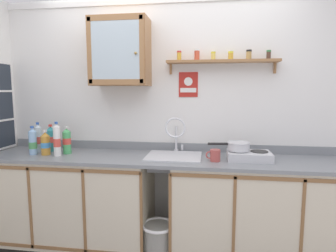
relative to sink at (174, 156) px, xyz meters
name	(u,v)px	position (x,y,z in m)	size (l,w,h in m)	color
back_wall	(168,121)	(-0.10, 0.28, 0.30)	(3.95, 0.07, 2.44)	white
lower_cabinet_run	(73,201)	(-0.99, -0.04, -0.47)	(1.54, 0.60, 0.90)	black
lower_cabinet_run_right	(260,212)	(0.78, -0.04, -0.47)	(1.57, 0.60, 0.90)	black
countertop	(163,159)	(-0.10, -0.05, -0.02)	(3.31, 0.62, 0.03)	gray
backsplash	(168,147)	(-0.10, 0.24, 0.04)	(3.31, 0.02, 0.08)	gray
sink	(174,156)	(0.00, 0.00, 0.00)	(0.50, 0.47, 0.46)	silver
hot_plate_stove	(249,156)	(0.67, -0.05, 0.04)	(0.37, 0.26, 0.08)	silver
saucepan	(238,146)	(0.57, -0.03, 0.12)	(0.37, 0.20, 0.08)	silver
bottle_juice_amber_0	(46,144)	(-1.21, -0.11, 0.10)	(0.09, 0.09, 0.24)	gold
bottle_water_blue_1	(33,142)	(-1.33, -0.12, 0.12)	(0.07, 0.07, 0.27)	#8CB7E0
bottle_soda_green_2	(67,141)	(-1.04, -0.04, 0.12)	(0.08, 0.08, 0.26)	#4CB266
bottle_detergent_teal_3	(51,139)	(-1.25, 0.04, 0.12)	(0.08, 0.08, 0.27)	teal
bottle_water_clear_4	(38,138)	(-1.35, -0.01, 0.13)	(0.07, 0.07, 0.29)	silver
bottle_opaque_white_5	(57,140)	(-1.07, -0.14, 0.15)	(0.07, 0.07, 0.32)	white
mug	(215,155)	(0.37, -0.14, 0.05)	(0.13, 0.09, 0.10)	#B24C47
wall_cabinet	(120,52)	(-0.53, 0.11, 0.96)	(0.55, 0.32, 0.63)	#996B42
spice_shelf	(222,60)	(0.42, 0.18, 0.88)	(1.04, 0.14, 0.23)	#996B42
warning_sign	(188,85)	(0.11, 0.25, 0.66)	(0.18, 0.01, 0.24)	#B2261E
trash_bin	(158,243)	(-0.11, -0.23, -0.73)	(0.30, 0.30, 0.37)	gray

